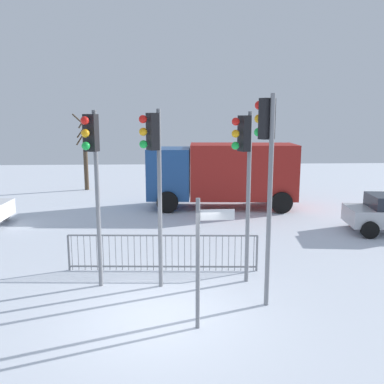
{
  "coord_description": "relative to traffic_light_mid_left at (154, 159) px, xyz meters",
  "views": [
    {
      "loc": [
        0.3,
        -8.62,
        4.39
      ],
      "look_at": [
        0.85,
        2.99,
        2.27
      ],
      "focal_mm": 38.76,
      "sensor_mm": 36.0,
      "label": 1
    }
  ],
  "objects": [
    {
      "name": "traffic_light_rear_right",
      "position": [
        -1.51,
        0.05,
        -0.02
      ],
      "size": [
        0.38,
        0.54,
        4.55
      ],
      "rotation": [
        0.0,
        0.0,
        2.75
      ],
      "color": "slate",
      "rests_on": "ground"
    },
    {
      "name": "traffic_light_rear_left",
      "position": [
        2.57,
        -1.04,
        0.22
      ],
      "size": [
        0.43,
        0.5,
        4.89
      ],
      "rotation": [
        0.0,
        0.0,
        0.58
      ],
      "color": "slate",
      "rests_on": "ground"
    },
    {
      "name": "direction_sign_post",
      "position": [
        1.02,
        -2.16,
        -1.78
      ],
      "size": [
        0.79,
        0.09,
        2.79
      ],
      "rotation": [
        0.0,
        0.0,
        0.04
      ],
      "color": "slate",
      "rests_on": "ground"
    },
    {
      "name": "pedestrian_guard_railing",
      "position": [
        0.15,
        1.18,
        -2.8
      ],
      "size": [
        5.47,
        0.38,
        1.07
      ],
      "rotation": [
        0.0,
        0.0,
        -0.06
      ],
      "color": "slate",
      "rests_on": "ground"
    },
    {
      "name": "traffic_light_foreground_left",
      "position": [
        2.29,
        0.24,
        -0.04
      ],
      "size": [
        0.54,
        0.38,
        4.52
      ],
      "rotation": [
        0.0,
        0.0,
        1.93
      ],
      "color": "slate",
      "rests_on": "ground"
    },
    {
      "name": "traffic_light_mid_left",
      "position": [
        0.0,
        0.0,
        0.0
      ],
      "size": [
        0.52,
        0.41,
        4.58
      ],
      "rotation": [
        0.0,
        0.0,
        2.05
      ],
      "color": "slate",
      "rests_on": "ground"
    },
    {
      "name": "ground_plane",
      "position": [
        0.16,
        -1.61,
        -3.35
      ],
      "size": [
        60.0,
        60.0,
        0.0
      ],
      "primitive_type": "plane",
      "color": "silver"
    },
    {
      "name": "delivery_truck",
      "position": [
        2.91,
        9.55,
        -1.62
      ],
      "size": [
        7.18,
        3.08,
        3.1
      ],
      "rotation": [
        0.0,
        0.0,
        3.08
      ],
      "color": "maroon",
      "rests_on": "ground"
    },
    {
      "name": "bare_tree_centre",
      "position": [
        -4.77,
        14.96,
        -0.96
      ],
      "size": [
        1.33,
        1.4,
        4.78
      ],
      "color": "#473828",
      "rests_on": "ground"
    }
  ]
}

